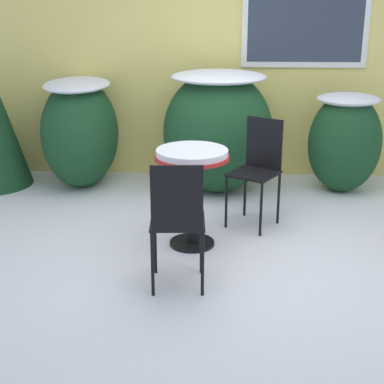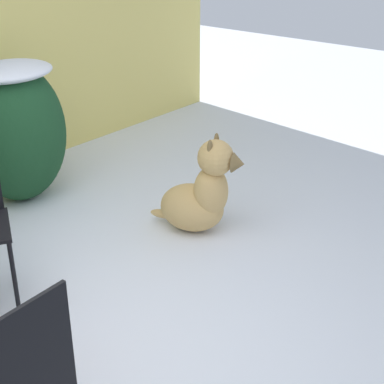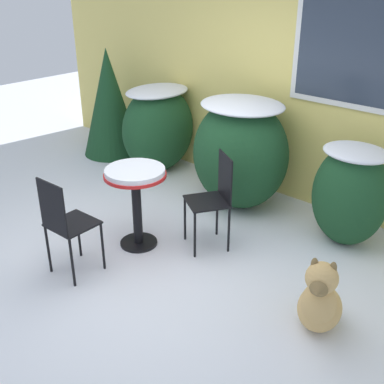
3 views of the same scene
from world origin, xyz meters
name	(u,v)px [view 1 (image 1 of 3)]	position (x,y,z in m)	size (l,w,h in m)	color
ground_plane	(235,254)	(0.00, 0.00, 0.00)	(16.00, 16.00, 0.00)	white
house_wall	(236,48)	(0.04, 2.20, 1.42)	(8.00, 0.10, 2.79)	#E5D16B
shrub_left	(80,130)	(-1.61, 1.71, 0.61)	(0.80, 1.07, 1.15)	#194223
shrub_middle	(218,129)	(-0.15, 1.58, 0.67)	(1.13, 0.99, 1.26)	#194223
shrub_right	(345,140)	(1.17, 1.62, 0.55)	(0.75, 0.64, 1.04)	#194223
patio_table	(192,171)	(-0.36, 0.18, 0.64)	(0.60, 0.60, 0.83)	black
patio_chair_near_table	(258,166)	(0.21, 0.69, 0.54)	(0.52, 0.52, 0.96)	black
patio_chair_far_side	(177,219)	(-0.42, -0.58, 0.54)	(0.40, 0.40, 0.96)	black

